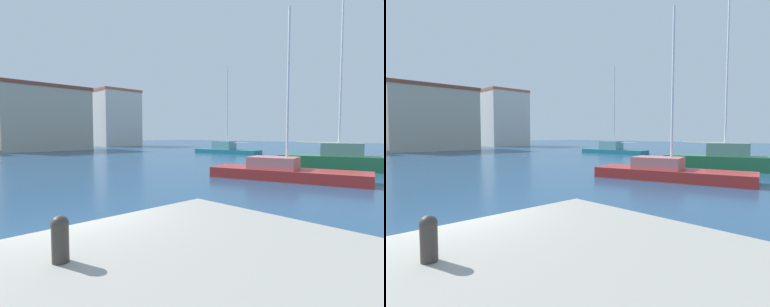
% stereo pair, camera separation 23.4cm
% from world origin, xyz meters
% --- Properties ---
extents(water, '(160.00, 160.00, 0.00)m').
position_xyz_m(water, '(15.00, 20.00, 0.00)').
color(water, navy).
rests_on(water, ground).
extents(mooring_bollard, '(0.20, 0.20, 0.54)m').
position_xyz_m(mooring_bollard, '(-0.86, -2.37, 1.27)').
color(mooring_bollard, '#38332D').
rests_on(mooring_bollard, pier_quay).
extents(sailboat_green_near_pier, '(4.48, 8.10, 13.25)m').
position_xyz_m(sailboat_green_near_pier, '(19.73, 2.12, 0.73)').
color(sailboat_green_near_pier, '#28703D').
rests_on(sailboat_green_near_pier, water).
extents(sailboat_teal_inner_mooring, '(3.36, 8.96, 11.09)m').
position_xyz_m(sailboat_teal_inner_mooring, '(28.19, 19.20, 0.58)').
color(sailboat_teal_inner_mooring, '#1E707A').
rests_on(sailboat_teal_inner_mooring, water).
extents(sailboat_red_center_channel, '(4.29, 8.44, 9.10)m').
position_xyz_m(sailboat_red_center_channel, '(12.77, 2.44, 0.46)').
color(sailboat_red_center_channel, '#B22823').
rests_on(sailboat_red_center_channel, water).
extents(yacht_club, '(12.91, 9.35, 9.73)m').
position_xyz_m(yacht_club, '(13.74, 44.13, 4.88)').
color(yacht_club, '#B2A893').
rests_on(yacht_club, ground).
extents(warehouse_block, '(8.72, 6.76, 11.84)m').
position_xyz_m(warehouse_block, '(31.47, 51.98, 5.93)').
color(warehouse_block, beige).
rests_on(warehouse_block, ground).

